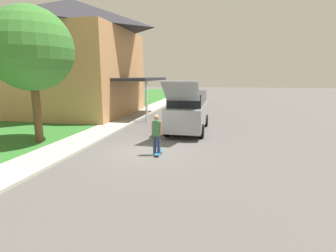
{
  "coord_description": "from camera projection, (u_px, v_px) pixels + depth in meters",
  "views": [
    {
      "loc": [
        3.13,
        -10.34,
        3.2
      ],
      "look_at": [
        0.72,
        1.12,
        0.9
      ],
      "focal_mm": 28.0,
      "sensor_mm": 36.0,
      "label": 1
    }
  ],
  "objects": [
    {
      "name": "lawn",
      "position": [
        62.0,
        120.0,
        18.55
      ],
      "size": [
        10.0,
        80.0,
        0.08
      ],
      "color": "#2D6B28",
      "rests_on": "ground_plane"
    },
    {
      "name": "house",
      "position": [
        76.0,
        57.0,
        20.57
      ],
      "size": [
        11.23,
        9.49,
        8.75
      ],
      "color": "tan",
      "rests_on": "lawn"
    },
    {
      "name": "ground_plane",
      "position": [
        146.0,
        151.0,
        11.18
      ],
      "size": [
        120.0,
        120.0,
        0.0
      ],
      "primitive_type": "plane",
      "color": "#54514F"
    },
    {
      "name": "car_down_street",
      "position": [
        195.0,
        98.0,
        29.01
      ],
      "size": [
        1.86,
        4.05,
        1.4
      ],
      "color": "maroon",
      "rests_on": "ground_plane"
    },
    {
      "name": "suv_parked",
      "position": [
        188.0,
        110.0,
        14.99
      ],
      "size": [
        2.06,
        5.95,
        2.94
      ],
      "color": "gray",
      "rests_on": "ground_plane"
    },
    {
      "name": "skateboarder",
      "position": [
        157.0,
        133.0,
        10.42
      ],
      "size": [
        0.41,
        0.22,
        1.66
      ],
      "color": "navy",
      "rests_on": "ground_plane"
    },
    {
      "name": "sidewalk",
      "position": [
        120.0,
        122.0,
        17.66
      ],
      "size": [
        1.8,
        80.0,
        0.1
      ],
      "color": "#ADA89E",
      "rests_on": "ground_plane"
    },
    {
      "name": "skateboard",
      "position": [
        159.0,
        153.0,
        10.67
      ],
      "size": [
        0.21,
        0.84,
        0.1
      ],
      "color": "#236B99",
      "rests_on": "ground_plane"
    },
    {
      "name": "lawn_tree_near",
      "position": [
        31.0,
        49.0,
        11.59
      ],
      "size": [
        3.7,
        3.7,
        6.09
      ],
      "color": "brown",
      "rests_on": "lawn"
    }
  ]
}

